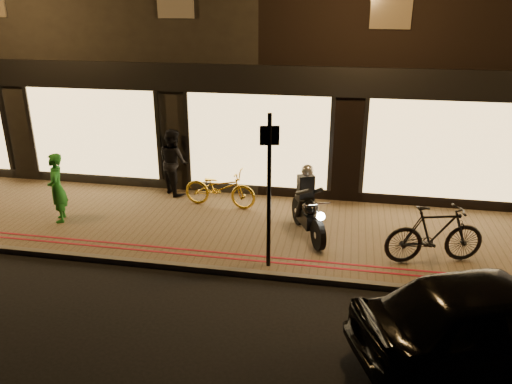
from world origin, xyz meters
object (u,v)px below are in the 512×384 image
sign_post (269,185)px  person_green (57,188)px  motorcycle (308,209)px  bicycle_gold (220,188)px  parked_car (496,320)px

sign_post → person_green: bearing=166.8°
motorcycle → bicycle_gold: bearing=127.1°
sign_post → parked_car: size_ratio=0.73×
motorcycle → sign_post: size_ratio=0.61×
motorcycle → parked_car: bearing=-73.5°
motorcycle → person_green: person_green is taller
sign_post → bicycle_gold: (-1.68, 2.74, -1.19)m
bicycle_gold → person_green: bearing=119.4°
bicycle_gold → motorcycle: bearing=-113.2°
motorcycle → sign_post: bearing=-136.7°
bicycle_gold → sign_post: bearing=-143.1°
sign_post → person_green: sign_post is taller
motorcycle → bicycle_gold: (-2.29, 1.24, -0.13)m
bicycle_gold → person_green: (-3.45, -1.54, 0.33)m
sign_post → person_green: 5.34m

